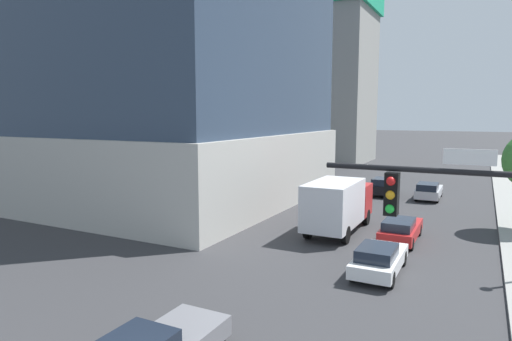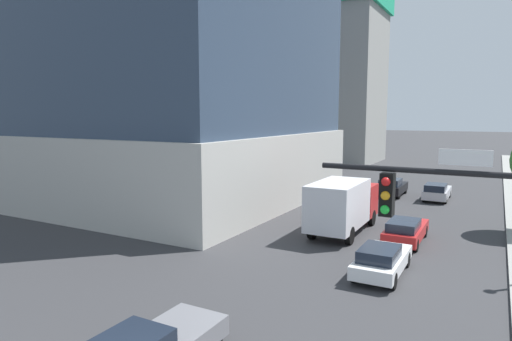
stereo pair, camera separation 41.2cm
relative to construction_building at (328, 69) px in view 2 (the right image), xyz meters
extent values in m
cube|color=#B2AFA8|center=(0.18, -34.86, -11.01)|extent=(19.55, 23.13, 5.53)
cube|color=gray|center=(-0.03, 0.02, -1.34)|extent=(15.18, 12.27, 24.87)
cube|color=#1E9E70|center=(-0.03, 0.02, 9.59)|extent=(16.09, 13.01, 3.00)
cube|color=red|center=(4.52, -3.67, 2.78)|extent=(0.90, 0.90, 33.10)
cylinder|color=black|center=(21.60, -53.67, -8.09)|extent=(5.10, 0.14, 0.14)
cube|color=black|center=(20.70, -53.67, -8.71)|extent=(0.32, 0.36, 1.05)
sphere|color=red|center=(20.70, -53.86, -8.37)|extent=(0.22, 0.22, 0.22)
sphere|color=orange|center=(20.70, -53.86, -8.71)|extent=(0.22, 0.22, 0.22)
sphere|color=green|center=(20.70, -53.86, -9.05)|extent=(0.22, 0.22, 0.22)
cube|color=white|center=(22.36, -53.67, -7.74)|extent=(1.10, 0.04, 0.36)
cube|color=black|center=(15.17, -25.51, -13.13)|extent=(1.90, 4.41, 0.69)
cube|color=#19212D|center=(15.17, -26.34, -12.50)|extent=(1.59, 2.14, 0.57)
cylinder|color=black|center=(14.33, -24.01, -13.43)|extent=(0.22, 0.69, 0.69)
cylinder|color=black|center=(16.00, -24.01, -13.43)|extent=(0.22, 0.69, 0.69)
cylinder|color=black|center=(14.33, -27.01, -13.43)|extent=(0.22, 0.69, 0.69)
cylinder|color=black|center=(16.00, -27.01, -13.43)|extent=(0.22, 0.69, 0.69)
cylinder|color=black|center=(14.36, -54.31, -13.43)|extent=(0.22, 0.69, 0.69)
cube|color=silver|center=(18.84, -45.35, -13.19)|extent=(1.78, 4.44, 0.57)
cube|color=#19212D|center=(18.84, -45.98, -12.66)|extent=(1.50, 2.09, 0.51)
cylinder|color=black|center=(18.05, -43.84, -13.43)|extent=(0.22, 0.69, 0.69)
cylinder|color=black|center=(19.62, -43.84, -13.43)|extent=(0.22, 0.69, 0.69)
cylinder|color=black|center=(18.05, -46.86, -13.43)|extent=(0.22, 0.69, 0.69)
cylinder|color=black|center=(19.62, -46.86, -13.43)|extent=(0.22, 0.69, 0.69)
cube|color=#B7B7BC|center=(18.84, -25.74, -13.19)|extent=(1.82, 4.52, 0.67)
cube|color=#19212D|center=(18.84, -26.84, -12.59)|extent=(1.53, 2.22, 0.53)
cylinder|color=black|center=(18.04, -24.20, -13.47)|extent=(0.22, 0.61, 0.61)
cylinder|color=black|center=(19.64, -24.20, -13.47)|extent=(0.22, 0.61, 0.61)
cylinder|color=black|center=(18.04, -27.28, -13.47)|extent=(0.22, 0.61, 0.61)
cylinder|color=black|center=(19.64, -27.28, -13.47)|extent=(0.22, 0.61, 0.61)
cube|color=red|center=(18.84, -39.68, -13.19)|extent=(1.75, 4.64, 0.61)
cube|color=#19212D|center=(18.84, -40.48, -12.64)|extent=(1.47, 2.30, 0.48)
cylinder|color=black|center=(18.07, -38.10, -13.45)|extent=(0.22, 0.66, 0.66)
cylinder|color=black|center=(19.61, -38.10, -13.45)|extent=(0.22, 0.66, 0.66)
cylinder|color=black|center=(18.07, -41.25, -13.45)|extent=(0.22, 0.66, 0.66)
cylinder|color=black|center=(19.61, -41.25, -13.45)|extent=(0.22, 0.66, 0.66)
cube|color=#B21E1E|center=(15.17, -36.90, -12.19)|extent=(2.46, 1.94, 1.99)
cube|color=silver|center=(15.17, -40.43, -11.89)|extent=(2.46, 4.83, 2.57)
cylinder|color=black|center=(14.08, -36.90, -13.28)|extent=(0.30, 0.99, 0.99)
cylinder|color=black|center=(16.25, -36.90, -13.28)|extent=(0.30, 0.99, 0.99)
cylinder|color=black|center=(14.08, -41.64, -13.28)|extent=(0.30, 0.99, 0.99)
cylinder|color=black|center=(16.25, -41.64, -13.28)|extent=(0.30, 0.99, 0.99)
camera|label=1|loc=(22.60, -64.63, -6.79)|focal=30.95mm
camera|label=2|loc=(22.97, -64.44, -6.79)|focal=30.95mm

